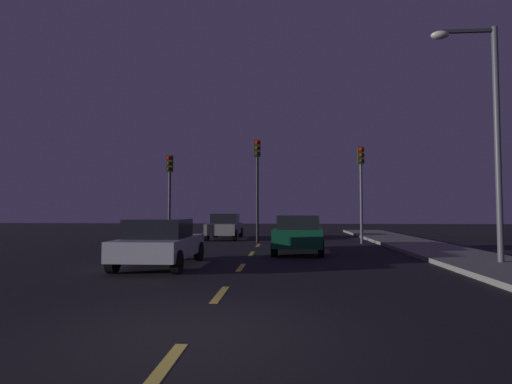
{
  "coord_description": "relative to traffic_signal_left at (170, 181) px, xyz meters",
  "views": [
    {
      "loc": [
        1.31,
        -5.41,
        1.69
      ],
      "look_at": [
        -0.21,
        15.44,
        2.68
      ],
      "focal_mm": 27.77,
      "sensor_mm": 36.0,
      "label": 1
    }
  ],
  "objects": [
    {
      "name": "traffic_signal_center",
      "position": [
        4.74,
        0.0,
        0.5
      ],
      "size": [
        0.32,
        0.38,
        5.46
      ],
      "color": "black",
      "rests_on": "ground_plane"
    },
    {
      "name": "car_oncoming_far",
      "position": [
        2.59,
        2.75,
        -2.53
      ],
      "size": [
        1.85,
        3.96,
        1.52
      ],
      "color": "gray",
      "rests_on": "ground_plane"
    },
    {
      "name": "car_adjacent_lane",
      "position": [
        2.41,
        -9.01,
        -2.56
      ],
      "size": [
        2.01,
        3.93,
        1.44
      ],
      "color": "silver",
      "rests_on": "ground_plane"
    },
    {
      "name": "ground_plane",
      "position": [
        4.87,
        -8.42,
        -3.29
      ],
      "size": [
        80.0,
        80.0,
        0.0
      ],
      "primitive_type": "plane",
      "color": "black"
    },
    {
      "name": "traffic_signal_right",
      "position": [
        10.15,
        0.0,
        0.22
      ],
      "size": [
        0.32,
        0.38,
        5.03
      ],
      "color": "#4C4C51",
      "rests_on": "ground_plane"
    },
    {
      "name": "car_stopped_ahead",
      "position": [
        6.75,
        -4.69,
        -2.52
      ],
      "size": [
        2.17,
        4.19,
        1.51
      ],
      "color": "#0F4C2D",
      "rests_on": "ground_plane"
    },
    {
      "name": "lane_stripe_nearest",
      "position": [
        4.87,
        -16.62,
        -3.29
      ],
      "size": [
        0.16,
        1.6,
        0.01
      ],
      "primitive_type": "cube",
      "color": "#EACC4C",
      "rests_on": "ground_plane"
    },
    {
      "name": "lane_stripe_second",
      "position": [
        4.87,
        -12.82,
        -3.29
      ],
      "size": [
        0.16,
        1.6,
        0.01
      ],
      "primitive_type": "cube",
      "color": "#EACC4C",
      "rests_on": "ground_plane"
    },
    {
      "name": "lane_stripe_fourth",
      "position": [
        4.87,
        -5.22,
        -3.29
      ],
      "size": [
        0.16,
        1.6,
        0.01
      ],
      "primitive_type": "cube",
      "color": "#EACC4C",
      "rests_on": "ground_plane"
    },
    {
      "name": "traffic_signal_left",
      "position": [
        0.0,
        0.0,
        0.0
      ],
      "size": [
        0.32,
        0.38,
        4.68
      ],
      "color": "#2D2D30",
      "rests_on": "ground_plane"
    },
    {
      "name": "lane_stripe_fifth",
      "position": [
        4.87,
        -1.42,
        -3.29
      ],
      "size": [
        0.16,
        1.6,
        0.01
      ],
      "primitive_type": "cube",
      "color": "#EACC4C",
      "rests_on": "ground_plane"
    },
    {
      "name": "lane_stripe_third",
      "position": [
        4.87,
        -9.02,
        -3.29
      ],
      "size": [
        0.16,
        1.6,
        0.01
      ],
      "primitive_type": "cube",
      "color": "#EACC4C",
      "rests_on": "ground_plane"
    },
    {
      "name": "street_lamp_right",
      "position": [
        12.37,
        -8.34,
        1.14
      ],
      "size": [
        2.0,
        0.36,
        7.38
      ],
      "color": "#4C4C51",
      "rests_on": "ground_plane"
    },
    {
      "name": "sidewalk_curb_right",
      "position": [
        12.37,
        -8.42,
        -3.22
      ],
      "size": [
        3.0,
        40.0,
        0.15
      ],
      "primitive_type": "cube",
      "color": "gray",
      "rests_on": "ground_plane"
    }
  ]
}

